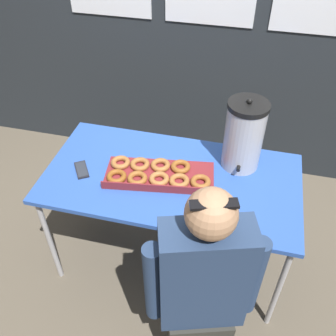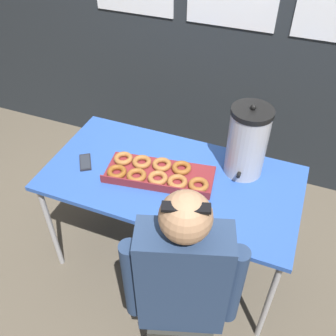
{
  "view_description": "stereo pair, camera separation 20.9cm",
  "coord_description": "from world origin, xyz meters",
  "px_view_note": "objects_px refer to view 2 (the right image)",
  "views": [
    {
      "loc": [
        0.35,
        -1.52,
        2.22
      ],
      "look_at": [
        -0.02,
        0.0,
        0.82
      ],
      "focal_mm": 40.0,
      "sensor_mm": 36.0,
      "label": 1
    },
    {
      "loc": [
        0.55,
        -1.45,
        2.22
      ],
      "look_at": [
        -0.02,
        0.0,
        0.82
      ],
      "focal_mm": 40.0,
      "sensor_mm": 36.0,
      "label": 2
    }
  ],
  "objects_px": {
    "coffee_urn": "(247,142)",
    "cell_phone": "(85,162)",
    "donut_box": "(157,173)",
    "person_seated": "(182,300)"
  },
  "relations": [
    {
      "from": "coffee_urn",
      "to": "cell_phone",
      "type": "distance_m",
      "value": 0.95
    },
    {
      "from": "cell_phone",
      "to": "person_seated",
      "type": "bearing_deg",
      "value": -67.27
    },
    {
      "from": "coffee_urn",
      "to": "person_seated",
      "type": "xyz_separation_m",
      "value": [
        -0.07,
        -0.82,
        -0.34
      ]
    },
    {
      "from": "donut_box",
      "to": "cell_phone",
      "type": "relative_size",
      "value": 4.09
    },
    {
      "from": "coffee_urn",
      "to": "cell_phone",
      "type": "height_order",
      "value": "coffee_urn"
    },
    {
      "from": "coffee_urn",
      "to": "person_seated",
      "type": "distance_m",
      "value": 0.89
    },
    {
      "from": "coffee_urn",
      "to": "person_seated",
      "type": "bearing_deg",
      "value": -95.01
    },
    {
      "from": "person_seated",
      "to": "donut_box",
      "type": "bearing_deg",
      "value": -75.88
    },
    {
      "from": "coffee_urn",
      "to": "donut_box",
      "type": "bearing_deg",
      "value": -152.98
    },
    {
      "from": "cell_phone",
      "to": "person_seated",
      "type": "xyz_separation_m",
      "value": [
        0.81,
        -0.55,
        -0.13
      ]
    }
  ]
}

